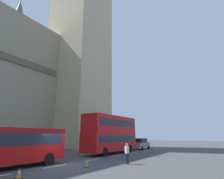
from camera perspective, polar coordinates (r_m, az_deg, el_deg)
ground_plane at (r=16.73m, az=-15.79°, el=-21.34°), size 160.00×160.00×0.00m
lane_centre_marking at (r=19.81m, az=-6.10°, el=-20.46°), size 39.00×0.16×0.01m
double_decker_bus at (r=26.25m, az=-0.22°, el=-12.94°), size 9.94×2.54×4.90m
sedan_lead at (r=34.21m, az=8.62°, el=-15.98°), size 4.40×1.86×1.85m
traffic_cone_west at (r=12.73m, az=-26.35°, el=-21.78°), size 0.36×0.36×0.58m
traffic_cone_middle at (r=15.61m, az=-7.74°, el=-21.24°), size 0.36×0.36×0.58m
pedestrian_by_kerb at (r=17.07m, az=4.55°, el=-18.53°), size 0.43×0.46×1.69m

